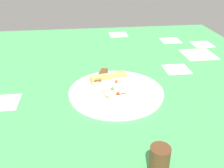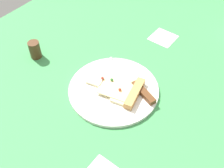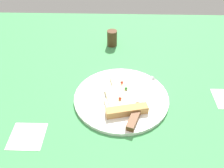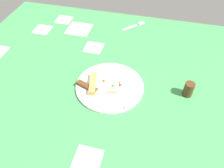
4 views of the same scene
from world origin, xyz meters
The scene contains 5 objects.
ground_plane centered at (-0.04, 0.03, -1.50)cm, with size 137.52×137.52×3.00cm.
plate centered at (6.93, 6.15, 0.54)cm, with size 28.81×28.81×1.09cm, color white.
pizza_slice centered at (4.38, 5.55, 1.87)cm, with size 18.71×13.11×2.29cm.
knife centered at (2.46, 0.87, 1.69)cm, with size 23.31×10.05×2.45cm.
pepper_shaker centered at (38.96, 9.92, 3.17)cm, with size 3.98×3.98×6.35cm, color #4C2D19.
Camera 3 is at (-49.49, 7.32, 53.00)cm, focal length 40.26 mm.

